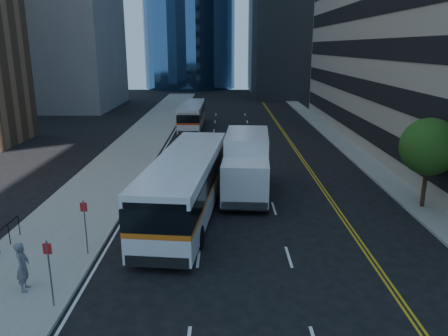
# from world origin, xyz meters

# --- Properties ---
(ground) EXTENTS (160.00, 160.00, 0.00)m
(ground) POSITION_xyz_m (0.00, 0.00, 0.00)
(ground) COLOR black
(ground) RESTS_ON ground
(sidewalk_west) EXTENTS (5.00, 90.00, 0.15)m
(sidewalk_west) POSITION_xyz_m (-10.50, 25.00, 0.07)
(sidewalk_west) COLOR gray
(sidewalk_west) RESTS_ON ground
(sidewalk_east) EXTENTS (2.00, 90.00, 0.15)m
(sidewalk_east) POSITION_xyz_m (9.00, 25.00, 0.07)
(sidewalk_east) COLOR gray
(sidewalk_east) RESTS_ON ground
(street_tree) EXTENTS (3.20, 3.20, 5.10)m
(street_tree) POSITION_xyz_m (9.00, 8.00, 3.64)
(street_tree) COLOR #332114
(street_tree) RESTS_ON sidewalk_east
(bus_front) EXTENTS (4.22, 13.42, 3.40)m
(bus_front) POSITION_xyz_m (-4.41, 6.89, 1.86)
(bus_front) COLOR white
(bus_front) RESTS_ON ground
(bus_rear) EXTENTS (2.48, 10.76, 2.77)m
(bus_rear) POSITION_xyz_m (-5.98, 33.64, 1.51)
(bus_rear) COLOR silver
(bus_rear) RESTS_ON ground
(box_truck) EXTENTS (3.21, 7.91, 3.70)m
(box_truck) POSITION_xyz_m (-0.97, 10.72, 1.95)
(box_truck) COLOR silver
(box_truck) RESTS_ON ground
(pedestrian) EXTENTS (0.57, 0.77, 1.93)m
(pedestrian) POSITION_xyz_m (-9.86, -0.94, 1.11)
(pedestrian) COLOR slate
(pedestrian) RESTS_ON sidewalk_west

